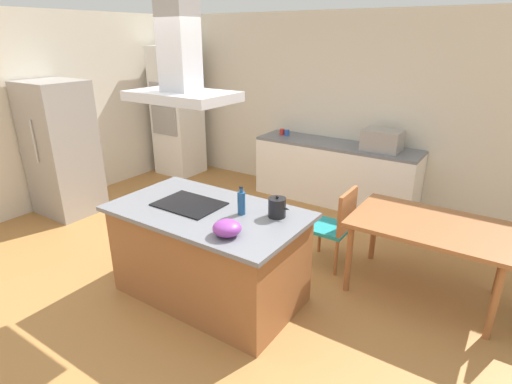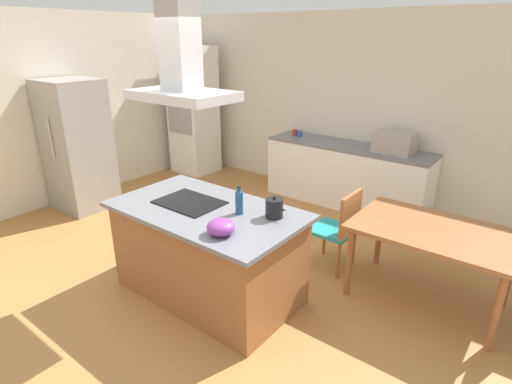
{
  "view_description": "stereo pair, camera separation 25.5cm",
  "coord_description": "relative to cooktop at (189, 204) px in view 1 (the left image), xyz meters",
  "views": [
    {
      "loc": [
        2.22,
        -2.53,
        2.37
      ],
      "look_at": [
        0.26,
        0.4,
        1.0
      ],
      "focal_mm": 28.49,
      "sensor_mm": 36.0,
      "label": 1
    },
    {
      "loc": [
        2.43,
        -2.39,
        2.37
      ],
      "look_at": [
        0.26,
        0.4,
        1.0
      ],
      "focal_mm": 28.49,
      "sensor_mm": 36.0,
      "label": 2
    }
  ],
  "objects": [
    {
      "name": "kitchen_island",
      "position": [
        0.21,
        0.0,
        -0.45
      ],
      "size": [
        1.79,
        1.02,
        0.9
      ],
      "color": "#995B33",
      "rests_on": "ground"
    },
    {
      "name": "wall_left",
      "position": [
        -3.24,
        1.0,
        0.44
      ],
      "size": [
        0.1,
        8.8,
        2.7
      ],
      "primitive_type": "cube",
      "color": "beige",
      "rests_on": "ground"
    },
    {
      "name": "refrigerator",
      "position": [
        -2.77,
        0.46,
        0.0
      ],
      "size": [
        0.8,
        0.73,
        1.82
      ],
      "color": "#9E9993",
      "rests_on": "ground"
    },
    {
      "name": "range_hood",
      "position": [
        -0.0,
        0.0,
        1.2
      ],
      "size": [
        0.9,
        0.55,
        0.78
      ],
      "color": "#ADADB2"
    },
    {
      "name": "ground",
      "position": [
        0.21,
        1.5,
        -0.91
      ],
      "size": [
        16.0,
        16.0,
        0.0
      ],
      "primitive_type": "plane",
      "color": "#AD753D"
    },
    {
      "name": "back_counter",
      "position": [
        0.23,
        2.88,
        -0.46
      ],
      "size": [
        2.39,
        0.62,
        0.9
      ],
      "color": "white",
      "rests_on": "ground"
    },
    {
      "name": "dining_table",
      "position": [
        1.91,
        1.17,
        -0.24
      ],
      "size": [
        1.4,
        0.9,
        0.75
      ],
      "color": "#995B33",
      "rests_on": "ground"
    },
    {
      "name": "olive_oil_bottle",
      "position": [
        0.53,
        0.1,
        0.1
      ],
      "size": [
        0.07,
        0.07,
        0.26
      ],
      "color": "navy",
      "rests_on": "kitchen_island"
    },
    {
      "name": "mixing_bowl",
      "position": [
        0.67,
        -0.29,
        0.06
      ],
      "size": [
        0.23,
        0.23,
        0.13
      ],
      "primitive_type": "ellipsoid",
      "color": "purple",
      "rests_on": "kitchen_island"
    },
    {
      "name": "wall_oven_stack",
      "position": [
        -2.69,
        2.65,
        0.2
      ],
      "size": [
        0.7,
        0.66,
        2.2
      ],
      "color": "white",
      "rests_on": "ground"
    },
    {
      "name": "chair_at_left_end",
      "position": [
        0.99,
        1.17,
        -0.4
      ],
      "size": [
        0.42,
        0.42,
        0.89
      ],
      "color": "teal",
      "rests_on": "ground"
    },
    {
      "name": "coffee_mug_red",
      "position": [
        -0.71,
        2.92,
        0.04
      ],
      "size": [
        0.08,
        0.08,
        0.09
      ],
      "primitive_type": "cylinder",
      "color": "red",
      "rests_on": "back_counter"
    },
    {
      "name": "countertop_microwave",
      "position": [
        0.88,
        2.88,
        0.13
      ],
      "size": [
        0.5,
        0.38,
        0.28
      ],
      "primitive_type": "cube",
      "color": "#9E9993",
      "rests_on": "back_counter"
    },
    {
      "name": "cooktop",
      "position": [
        0.0,
        0.0,
        0.0
      ],
      "size": [
        0.6,
        0.44,
        0.01
      ],
      "primitive_type": "cube",
      "color": "black",
      "rests_on": "kitchen_island"
    },
    {
      "name": "wall_back",
      "position": [
        0.21,
        3.25,
        0.44
      ],
      "size": [
        7.2,
        0.1,
        2.7
      ],
      "primitive_type": "cube",
      "color": "beige",
      "rests_on": "ground"
    },
    {
      "name": "tea_kettle",
      "position": [
        0.81,
        0.23,
        0.08
      ],
      "size": [
        0.21,
        0.15,
        0.2
      ],
      "color": "black",
      "rests_on": "kitchen_island"
    },
    {
      "name": "coffee_mug_blue",
      "position": [
        -0.62,
        2.91,
        0.04
      ],
      "size": [
        0.08,
        0.08,
        0.09
      ],
      "primitive_type": "cylinder",
      "color": "#2D56B2",
      "rests_on": "back_counter"
    }
  ]
}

